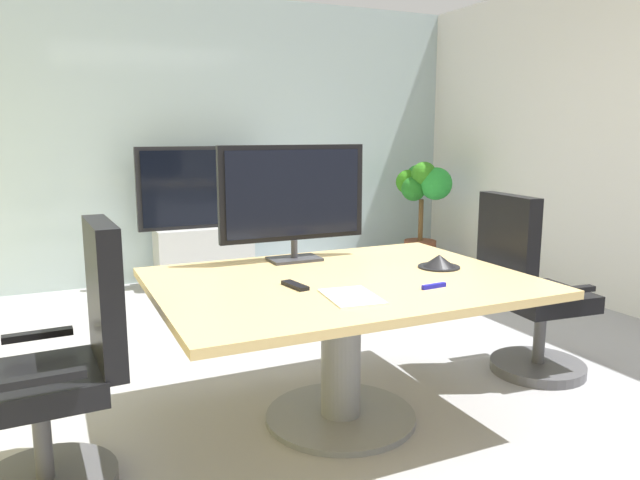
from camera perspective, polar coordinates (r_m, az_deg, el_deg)
name	(u,v)px	position (r m, az deg, el deg)	size (l,w,h in m)	color
ground_plane	(366,414)	(3.24, 4.44, -16.13)	(7.75, 7.75, 0.00)	#99999E
wall_back_glass_partition	(201,140)	(6.08, -11.27, 9.34)	(5.55, 0.10, 2.73)	#9EB2B7
conference_table	(341,314)	(2.98, 2.03, -7.03)	(1.78, 1.33, 0.73)	tan
office_chair_left	(64,381)	(2.67, -23.12, -12.19)	(0.60, 0.58, 1.09)	#4C4C51
office_chair_right	(529,301)	(3.77, 19.20, -5.45)	(0.61, 0.59, 1.09)	#4C4C51
tv_monitor	(293,196)	(3.29, -2.55, 4.19)	(0.84, 0.18, 0.64)	#333338
wall_display_unit	(204,239)	(5.80, -10.98, 0.13)	(1.20, 0.36, 1.31)	#B7BABC
potted_plant	(423,199)	(6.40, 9.73, 3.88)	(0.50, 0.64, 1.14)	brown
conference_phone	(439,262)	(3.22, 11.25, -2.05)	(0.22, 0.22, 0.07)	black
remote_control	(295,285)	(2.77, -2.39, -4.33)	(0.05, 0.17, 0.02)	black
whiteboard_marker	(434,286)	(2.80, 10.77, -4.31)	(0.13, 0.02, 0.02)	#1919A5
paper_notepad	(351,297)	(2.60, 3.00, -5.39)	(0.21, 0.30, 0.01)	white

